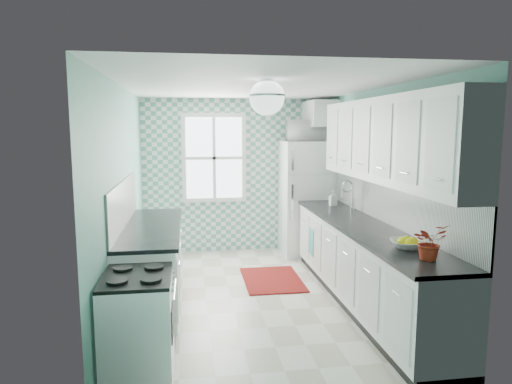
{
  "coord_description": "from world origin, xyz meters",
  "views": [
    {
      "loc": [
        -0.77,
        -5.23,
        2.03
      ],
      "look_at": [
        0.05,
        0.25,
        1.25
      ],
      "focal_mm": 32.0,
      "sensor_mm": 36.0,
      "label": 1
    }
  ],
  "objects": [
    {
      "name": "countertop_right",
      "position": [
        1.19,
        -0.4,
        0.92
      ],
      "size": [
        0.63,
        3.6,
        0.04
      ],
      "primitive_type": "cube",
      "color": "black",
      "rests_on": "base_cabinets_right"
    },
    {
      "name": "wall_left",
      "position": [
        -1.51,
        0.0,
        1.25
      ],
      "size": [
        0.02,
        4.4,
        2.5
      ],
      "primitive_type": "cube",
      "color": "#6BAE9C",
      "rests_on": "floor"
    },
    {
      "name": "base_cabinets_right",
      "position": [
        1.2,
        -0.4,
        0.45
      ],
      "size": [
        0.6,
        3.6,
        0.9
      ],
      "primitive_type": "cube",
      "color": "white",
      "rests_on": "floor"
    },
    {
      "name": "soap_bottle",
      "position": [
        1.25,
        0.9,
        1.05
      ],
      "size": [
        0.1,
        0.1,
        0.21
      ],
      "primitive_type": "imported",
      "rotation": [
        0.0,
        0.0,
        0.04
      ],
      "color": "#ADB8C2",
      "rests_on": "countertop_right"
    },
    {
      "name": "ceiling_light",
      "position": [
        0.0,
        -0.8,
        2.32
      ],
      "size": [
        0.34,
        0.34,
        0.35
      ],
      "color": "silver",
      "rests_on": "ceiling"
    },
    {
      "name": "floor",
      "position": [
        0.0,
        0.0,
        -0.01
      ],
      "size": [
        3.0,
        4.4,
        0.02
      ],
      "primitive_type": "cube",
      "color": "silver",
      "rests_on": "ground"
    },
    {
      "name": "backsplash_right",
      "position": [
        1.49,
        -0.4,
        1.2
      ],
      "size": [
        0.02,
        3.6,
        0.51
      ],
      "primitive_type": "cube",
      "color": "white",
      "rests_on": "wall_right"
    },
    {
      "name": "rug",
      "position": [
        0.32,
        0.58,
        0.01
      ],
      "size": [
        0.76,
        1.09,
        0.02
      ],
      "primitive_type": "cube",
      "rotation": [
        0.0,
        0.0,
        -0.0
      ],
      "color": "#600109",
      "rests_on": "floor"
    },
    {
      "name": "ceiling",
      "position": [
        0.0,
        0.0,
        2.51
      ],
      "size": [
        3.0,
        4.4,
        0.02
      ],
      "primitive_type": "cube",
      "color": "white",
      "rests_on": "wall_back"
    },
    {
      "name": "wall_right",
      "position": [
        1.51,
        0.0,
        1.25
      ],
      "size": [
        0.02,
        4.4,
        2.5
      ],
      "primitive_type": "cube",
      "color": "#6BAE9C",
      "rests_on": "floor"
    },
    {
      "name": "base_cabinets_left",
      "position": [
        -1.2,
        -0.07,
        0.45
      ],
      "size": [
        0.6,
        2.15,
        0.9
      ],
      "primitive_type": "cube",
      "color": "white",
      "rests_on": "floor"
    },
    {
      "name": "window",
      "position": [
        -0.35,
        2.16,
        1.55
      ],
      "size": [
        1.04,
        0.05,
        1.44
      ],
      "color": "white",
      "rests_on": "wall_back"
    },
    {
      "name": "potted_plant",
      "position": [
        1.2,
        -1.8,
        1.09
      ],
      "size": [
        0.32,
        0.3,
        0.31
      ],
      "primitive_type": "imported",
      "rotation": [
        0.0,
        0.0,
        0.23
      ],
      "color": "#B61A0F",
      "rests_on": "countertop_right"
    },
    {
      "name": "stove",
      "position": [
        -1.2,
        -1.58,
        0.44
      ],
      "size": [
        0.56,
        0.69,
        0.84
      ],
      "rotation": [
        0.0,
        0.0,
        -0.06
      ],
      "color": "white",
      "rests_on": "floor"
    },
    {
      "name": "upper_cabinet_fridge",
      "position": [
        1.3,
        1.83,
        2.25
      ],
      "size": [
        0.4,
        0.74,
        0.4
      ],
      "primitive_type": "cube",
      "color": "white",
      "rests_on": "wall_right"
    },
    {
      "name": "wall_back",
      "position": [
        0.0,
        2.21,
        1.25
      ],
      "size": [
        3.0,
        0.02,
        2.5
      ],
      "primitive_type": "cube",
      "color": "#6BAE9C",
      "rests_on": "floor"
    },
    {
      "name": "upper_cabinets_right",
      "position": [
        1.33,
        -0.6,
        1.9
      ],
      "size": [
        0.33,
        3.2,
        0.9
      ],
      "primitive_type": "cube",
      "color": "white",
      "rests_on": "wall_right"
    },
    {
      "name": "backsplash_left",
      "position": [
        -1.49,
        -0.07,
        1.2
      ],
      "size": [
        0.02,
        2.15,
        0.51
      ],
      "primitive_type": "cube",
      "color": "white",
      "rests_on": "wall_left"
    },
    {
      "name": "fridge",
      "position": [
        1.11,
        1.83,
        0.91
      ],
      "size": [
        0.79,
        0.79,
        1.83
      ],
      "rotation": [
        0.0,
        0.0,
        0.05
      ],
      "color": "white",
      "rests_on": "floor"
    },
    {
      "name": "dish_towel",
      "position": [
        0.89,
        0.71,
        0.48
      ],
      "size": [
        0.04,
        0.24,
        0.36
      ],
      "primitive_type": "cube",
      "rotation": [
        0.0,
        0.0,
        0.11
      ],
      "color": "#58BCBE",
      "rests_on": "base_cabinets_right"
    },
    {
      "name": "accent_wall",
      "position": [
        0.0,
        2.19,
        1.25
      ],
      "size": [
        3.0,
        0.01,
        2.5
      ],
      "primitive_type": "cube",
      "color": "#5C9E91",
      "rests_on": "wall_back"
    },
    {
      "name": "fruit_bowl",
      "position": [
        1.2,
        -1.43,
        0.98
      ],
      "size": [
        0.36,
        0.36,
        0.08
      ],
      "primitive_type": "imported",
      "rotation": [
        0.0,
        0.0,
        -0.2
      ],
      "color": "white",
      "rests_on": "countertop_right"
    },
    {
      "name": "microwave",
      "position": [
        1.11,
        1.83,
        1.99
      ],
      "size": [
        0.6,
        0.41,
        0.33
      ],
      "primitive_type": "imported",
      "rotation": [
        0.0,
        0.0,
        3.15
      ],
      "color": "white",
      "rests_on": "fridge"
    },
    {
      "name": "countertop_left",
      "position": [
        -1.19,
        -0.07,
        0.92
      ],
      "size": [
        0.63,
        2.15,
        0.04
      ],
      "primitive_type": "cube",
      "color": "black",
      "rests_on": "base_cabinets_left"
    },
    {
      "name": "wall_front",
      "position": [
        0.0,
        -2.21,
        1.25
      ],
      "size": [
        3.0,
        0.02,
        2.5
      ],
      "primitive_type": "cube",
      "color": "#6BAE9C",
      "rests_on": "floor"
    },
    {
      "name": "sink",
      "position": [
        1.2,
        0.47,
        0.93
      ],
      "size": [
        0.49,
        0.41,
        0.53
      ],
      "rotation": [
        0.0,
        0.0,
        -0.02
      ],
      "color": "silver",
      "rests_on": "countertop_right"
    }
  ]
}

